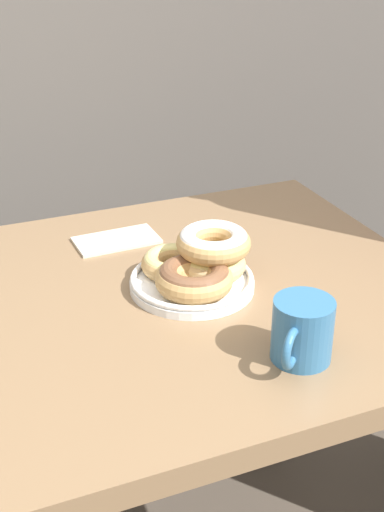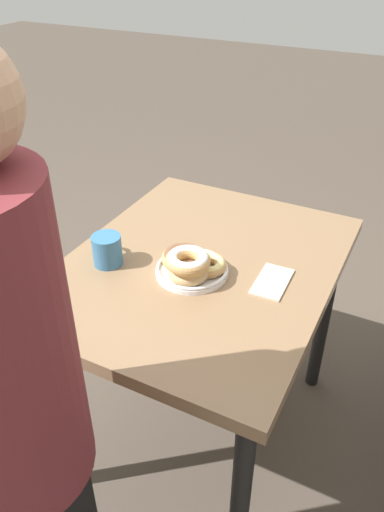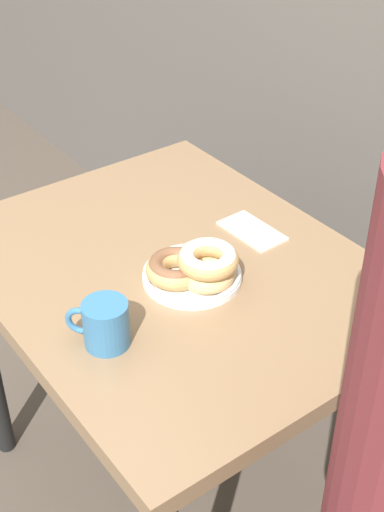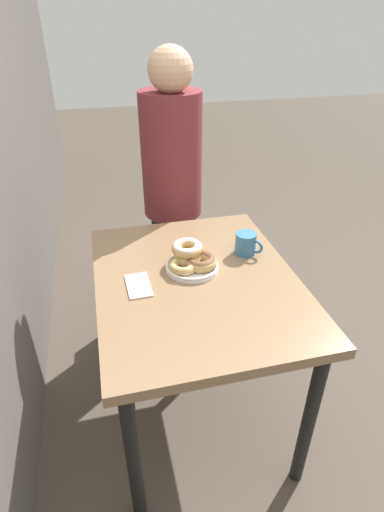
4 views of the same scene
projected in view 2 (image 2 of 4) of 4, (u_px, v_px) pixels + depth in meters
name	position (u px, v px, depth m)	size (l,w,h in m)	color
ground_plane	(114.00, 391.00, 2.04)	(14.00, 14.00, 0.00)	#4C4238
dining_table	(201.00, 288.00, 1.53)	(0.96, 0.76, 0.76)	#846647
donut_plate	(190.00, 264.00, 1.40)	(0.23, 0.23, 0.09)	white
coffee_mug	(107.00, 249.00, 1.45)	(0.11, 0.10, 0.09)	teal
person_figure	(3.00, 438.00, 0.94)	(0.34, 0.30, 1.51)	black
napkin	(272.00, 282.00, 1.39)	(0.16, 0.09, 0.01)	beige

